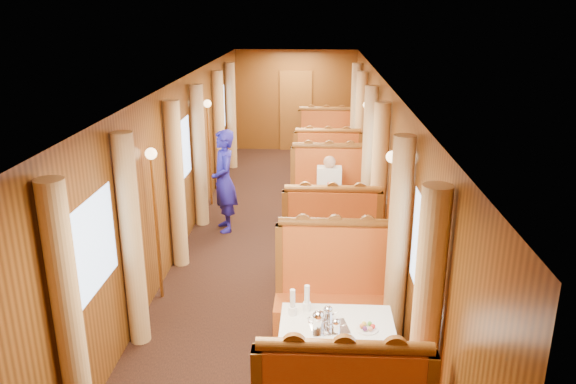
# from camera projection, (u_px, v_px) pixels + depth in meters

# --- Properties ---
(floor) EXTENTS (3.00, 12.00, 0.01)m
(floor) POSITION_uv_depth(u_px,v_px,m) (281.00, 243.00, 8.74)
(floor) COLOR black
(floor) RESTS_ON ground
(ceiling) EXTENTS (3.00, 12.00, 0.01)m
(ceiling) POSITION_uv_depth(u_px,v_px,m) (280.00, 82.00, 7.95)
(ceiling) COLOR silver
(ceiling) RESTS_ON wall_left
(wall_far) EXTENTS (3.00, 0.01, 2.50)m
(wall_far) POSITION_uv_depth(u_px,v_px,m) (296.00, 101.00, 14.03)
(wall_far) COLOR brown
(wall_far) RESTS_ON floor
(wall_left) EXTENTS (0.01, 12.00, 2.50)m
(wall_left) POSITION_uv_depth(u_px,v_px,m) (181.00, 165.00, 8.42)
(wall_left) COLOR brown
(wall_left) RESTS_ON floor
(wall_right) EXTENTS (0.01, 12.00, 2.50)m
(wall_right) POSITION_uv_depth(u_px,v_px,m) (382.00, 168.00, 8.27)
(wall_right) COLOR brown
(wall_right) RESTS_ON floor
(doorway_far) EXTENTS (0.80, 0.04, 2.00)m
(doorway_far) POSITION_uv_depth(u_px,v_px,m) (296.00, 111.00, 14.08)
(doorway_far) COLOR brown
(doorway_far) RESTS_ON floor
(table_near) EXTENTS (1.05, 0.72, 0.75)m
(table_near) POSITION_uv_depth(u_px,v_px,m) (336.00, 359.00, 5.27)
(table_near) COLOR white
(table_near) RESTS_ON floor
(banquette_near_aft) EXTENTS (1.30, 0.55, 1.34)m
(banquette_near_aft) POSITION_uv_depth(u_px,v_px,m) (333.00, 300.00, 6.22)
(banquette_near_aft) COLOR #AA3012
(banquette_near_aft) RESTS_ON floor
(table_mid) EXTENTS (1.05, 0.72, 0.75)m
(table_mid) POSITION_uv_depth(u_px,v_px,m) (329.00, 222.00, 8.59)
(table_mid) COLOR white
(table_mid) RESTS_ON floor
(banquette_mid_fwd) EXTENTS (1.30, 0.55, 1.34)m
(banquette_mid_fwd) POSITION_uv_depth(u_px,v_px,m) (331.00, 246.00, 7.61)
(banquette_mid_fwd) COLOR #AA3012
(banquette_mid_fwd) RESTS_ON floor
(banquette_mid_aft) EXTENTS (1.30, 0.55, 1.34)m
(banquette_mid_aft) POSITION_uv_depth(u_px,v_px,m) (328.00, 197.00, 9.53)
(banquette_mid_aft) COLOR #AA3012
(banquette_mid_aft) RESTS_ON floor
(table_far) EXTENTS (1.05, 0.72, 0.75)m
(table_far) POSITION_uv_depth(u_px,v_px,m) (326.00, 161.00, 11.90)
(table_far) COLOR white
(table_far) RESTS_ON floor
(banquette_far_fwd) EXTENTS (1.30, 0.55, 1.34)m
(banquette_far_fwd) POSITION_uv_depth(u_px,v_px,m) (327.00, 173.00, 10.92)
(banquette_far_fwd) COLOR #AA3012
(banquette_far_fwd) RESTS_ON floor
(banquette_far_aft) EXTENTS (1.30, 0.55, 1.34)m
(banquette_far_aft) POSITION_uv_depth(u_px,v_px,m) (326.00, 148.00, 12.85)
(banquette_far_aft) COLOR #AA3012
(banquette_far_aft) RESTS_ON floor
(tea_tray) EXTENTS (0.39, 0.33, 0.01)m
(tea_tray) POSITION_uv_depth(u_px,v_px,m) (329.00, 328.00, 5.07)
(tea_tray) COLOR silver
(tea_tray) RESTS_ON table_near
(teapot_left) EXTENTS (0.21, 0.18, 0.15)m
(teapot_left) POSITION_uv_depth(u_px,v_px,m) (318.00, 323.00, 5.03)
(teapot_left) COLOR silver
(teapot_left) RESTS_ON tea_tray
(teapot_right) EXTENTS (0.14, 0.11, 0.11)m
(teapot_right) POSITION_uv_depth(u_px,v_px,m) (336.00, 328.00, 4.99)
(teapot_right) COLOR silver
(teapot_right) RESTS_ON tea_tray
(teapot_back) EXTENTS (0.16, 0.12, 0.12)m
(teapot_back) POSITION_uv_depth(u_px,v_px,m) (328.00, 315.00, 5.18)
(teapot_back) COLOR silver
(teapot_back) RESTS_ON tea_tray
(fruit_plate) EXTENTS (0.20, 0.20, 0.05)m
(fruit_plate) POSITION_uv_depth(u_px,v_px,m) (367.00, 328.00, 5.05)
(fruit_plate) COLOR white
(fruit_plate) RESTS_ON table_near
(cup_inboard) EXTENTS (0.08, 0.08, 0.26)m
(cup_inboard) POSITION_uv_depth(u_px,v_px,m) (293.00, 305.00, 5.27)
(cup_inboard) COLOR white
(cup_inboard) RESTS_ON table_near
(cup_outboard) EXTENTS (0.08, 0.08, 0.26)m
(cup_outboard) POSITION_uv_depth(u_px,v_px,m) (307.00, 301.00, 5.35)
(cup_outboard) COLOR white
(cup_outboard) RESTS_ON table_near
(rose_vase_mid) EXTENTS (0.06, 0.06, 0.36)m
(rose_vase_mid) POSITION_uv_depth(u_px,v_px,m) (330.00, 187.00, 8.45)
(rose_vase_mid) COLOR silver
(rose_vase_mid) RESTS_ON table_mid
(rose_vase_far) EXTENTS (0.06, 0.06, 0.36)m
(rose_vase_far) POSITION_uv_depth(u_px,v_px,m) (327.00, 136.00, 11.74)
(rose_vase_far) COLOR silver
(rose_vase_far) RESTS_ON table_far
(window_left_near) EXTENTS (0.01, 1.20, 0.90)m
(window_left_near) POSITION_uv_depth(u_px,v_px,m) (90.00, 249.00, 5.04)
(window_left_near) COLOR #90ADD4
(window_left_near) RESTS_ON wall_left
(curtain_left_near_a) EXTENTS (0.22, 0.22, 2.35)m
(curtain_left_near_a) POSITION_uv_depth(u_px,v_px,m) (69.00, 323.00, 4.38)
(curtain_left_near_a) COLOR tan
(curtain_left_near_a) RESTS_ON floor
(curtain_left_near_b) EXTENTS (0.22, 0.22, 2.35)m
(curtain_left_near_b) POSITION_uv_depth(u_px,v_px,m) (132.00, 242.00, 5.86)
(curtain_left_near_b) COLOR tan
(curtain_left_near_b) RESTS_ON floor
(window_right_near) EXTENTS (0.01, 1.20, 0.90)m
(window_right_near) POSITION_uv_depth(u_px,v_px,m) (424.00, 256.00, 4.89)
(window_right_near) COLOR #90ADD4
(window_right_near) RESTS_ON wall_right
(curtain_right_near_a) EXTENTS (0.22, 0.22, 2.35)m
(curtain_right_near_a) POSITION_uv_depth(u_px,v_px,m) (425.00, 333.00, 4.25)
(curtain_right_near_a) COLOR tan
(curtain_right_near_a) RESTS_ON floor
(curtain_right_near_b) EXTENTS (0.22, 0.22, 2.35)m
(curtain_right_near_b) POSITION_uv_depth(u_px,v_px,m) (398.00, 248.00, 5.73)
(curtain_right_near_b) COLOR tan
(curtain_right_near_b) RESTS_ON floor
(window_left_mid) EXTENTS (0.01, 1.20, 0.90)m
(window_left_mid) POSITION_uv_depth(u_px,v_px,m) (181.00, 152.00, 8.36)
(window_left_mid) COLOR #90ADD4
(window_left_mid) RESTS_ON wall_left
(curtain_left_mid_a) EXTENTS (0.22, 0.22, 2.35)m
(curtain_left_mid_a) POSITION_uv_depth(u_px,v_px,m) (176.00, 186.00, 7.70)
(curtain_left_mid_a) COLOR tan
(curtain_left_mid_a) RESTS_ON floor
(curtain_left_mid_b) EXTENTS (0.22, 0.22, 2.35)m
(curtain_left_mid_b) POSITION_uv_depth(u_px,v_px,m) (199.00, 156.00, 9.18)
(curtain_left_mid_b) COLOR tan
(curtain_left_mid_b) RESTS_ON floor
(window_right_mid) EXTENTS (0.01, 1.20, 0.90)m
(window_right_mid) POSITION_uv_depth(u_px,v_px,m) (381.00, 155.00, 8.21)
(window_right_mid) COLOR #90ADD4
(window_right_mid) RESTS_ON wall_right
(curtain_right_mid_a) EXTENTS (0.22, 0.22, 2.35)m
(curtain_right_mid_a) POSITION_uv_depth(u_px,v_px,m) (379.00, 189.00, 7.56)
(curtain_right_mid_a) COLOR tan
(curtain_right_mid_a) RESTS_ON floor
(curtain_right_mid_b) EXTENTS (0.22, 0.22, 2.35)m
(curtain_right_mid_b) POSITION_uv_depth(u_px,v_px,m) (369.00, 159.00, 9.04)
(curtain_right_mid_b) COLOR tan
(curtain_right_mid_b) RESTS_ON floor
(window_left_far) EXTENTS (0.01, 1.20, 0.90)m
(window_left_far) POSITION_uv_depth(u_px,v_px,m) (220.00, 110.00, 11.67)
(window_left_far) COLOR #90ADD4
(window_left_far) RESTS_ON wall_left
(curtain_left_far_a) EXTENTS (0.22, 0.22, 2.35)m
(curtain_left_far_a) POSITION_uv_depth(u_px,v_px,m) (219.00, 131.00, 11.01)
(curtain_left_far_a) COLOR tan
(curtain_left_far_a) RESTS_ON floor
(curtain_left_far_b) EXTENTS (0.22, 0.22, 2.35)m
(curtain_left_far_b) POSITION_uv_depth(u_px,v_px,m) (231.00, 116.00, 12.49)
(curtain_left_far_b) COLOR tan
(curtain_left_far_b) RESTS_ON floor
(window_right_far) EXTENTS (0.01, 1.20, 0.90)m
(window_right_far) POSITION_uv_depth(u_px,v_px,m) (363.00, 111.00, 11.52)
(window_right_far) COLOR #90ADD4
(window_right_far) RESTS_ON wall_right
(curtain_right_far_a) EXTENTS (0.22, 0.22, 2.35)m
(curtain_right_far_a) POSITION_uv_depth(u_px,v_px,m) (360.00, 133.00, 10.88)
(curtain_right_far_a) COLOR tan
(curtain_right_far_a) RESTS_ON floor
(curtain_right_far_b) EXTENTS (0.22, 0.22, 2.35)m
(curtain_right_far_b) POSITION_uv_depth(u_px,v_px,m) (355.00, 117.00, 12.35)
(curtain_right_far_b) COLOR tan
(curtain_right_far_b) RESTS_ON floor
(sconce_left_fore) EXTENTS (0.14, 0.14, 1.95)m
(sconce_left_fore) POSITION_uv_depth(u_px,v_px,m) (154.00, 194.00, 6.71)
(sconce_left_fore) COLOR #BF8C3F
(sconce_left_fore) RESTS_ON floor
(sconce_right_fore) EXTENTS (0.14, 0.14, 1.95)m
(sconce_right_fore) POSITION_uv_depth(u_px,v_px,m) (389.00, 198.00, 6.58)
(sconce_right_fore) COLOR #BF8C3F
(sconce_right_fore) RESTS_ON floor
(sconce_left_aft) EXTENTS (0.14, 0.14, 1.95)m
(sconce_left_aft) POSITION_uv_depth(u_px,v_px,m) (209.00, 131.00, 10.03)
(sconce_left_aft) COLOR #BF8C3F
(sconce_left_aft) RESTS_ON floor
(sconce_right_aft) EXTENTS (0.14, 0.14, 1.95)m
(sconce_right_aft) POSITION_uv_depth(u_px,v_px,m) (366.00, 133.00, 9.89)
(sconce_right_aft) COLOR #BF8C3F
(sconce_right_aft) RESTS_ON floor
(steward) EXTENTS (0.58, 0.71, 1.67)m
(steward) POSITION_uv_depth(u_px,v_px,m) (224.00, 181.00, 9.03)
(steward) COLOR navy
(steward) RESTS_ON floor
(passenger) EXTENTS (0.40, 0.44, 0.76)m
(passenger) POSITION_uv_depth(u_px,v_px,m) (329.00, 184.00, 9.18)
(passenger) COLOR beige
(passenger) RESTS_ON banquette_mid_aft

